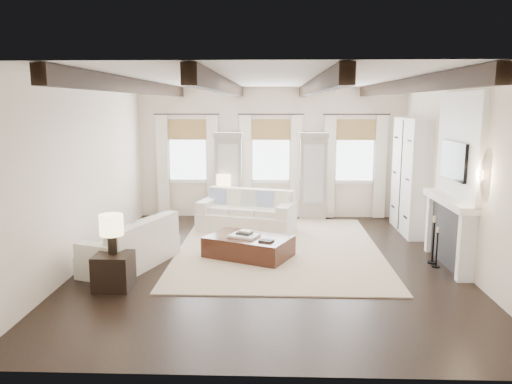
{
  "coord_description": "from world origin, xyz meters",
  "views": [
    {
      "loc": [
        0.06,
        -8.53,
        2.8
      ],
      "look_at": [
        -0.26,
        0.77,
        1.15
      ],
      "focal_mm": 35.0,
      "sensor_mm": 36.0,
      "label": 1
    }
  ],
  "objects_px": {
    "sofa_back": "(247,214)",
    "sofa_left": "(134,247)",
    "side_table_back": "(224,210)",
    "ottoman": "(249,247)",
    "side_table_front": "(114,271)"
  },
  "relations": [
    {
      "from": "side_table_front",
      "to": "side_table_back",
      "type": "height_order",
      "value": "side_table_back"
    },
    {
      "from": "sofa_back",
      "to": "side_table_front",
      "type": "distance_m",
      "value": 4.11
    },
    {
      "from": "sofa_back",
      "to": "side_table_back",
      "type": "xyz_separation_m",
      "value": [
        -0.61,
        0.81,
        -0.08
      ]
    },
    {
      "from": "ottoman",
      "to": "side_table_back",
      "type": "xyz_separation_m",
      "value": [
        -0.74,
        2.82,
        0.08
      ]
    },
    {
      "from": "sofa_back",
      "to": "side_table_front",
      "type": "relative_size",
      "value": 4.16
    },
    {
      "from": "ottoman",
      "to": "side_table_back",
      "type": "height_order",
      "value": "side_table_back"
    },
    {
      "from": "side_table_front",
      "to": "side_table_back",
      "type": "relative_size",
      "value": 0.98
    },
    {
      "from": "sofa_left",
      "to": "side_table_back",
      "type": "relative_size",
      "value": 3.75
    },
    {
      "from": "sofa_back",
      "to": "side_table_front",
      "type": "bearing_deg",
      "value": -116.9
    },
    {
      "from": "sofa_back",
      "to": "sofa_left",
      "type": "height_order",
      "value": "sofa_back"
    },
    {
      "from": "ottoman",
      "to": "side_table_front",
      "type": "relative_size",
      "value": 2.73
    },
    {
      "from": "sofa_back",
      "to": "sofa_left",
      "type": "distance_m",
      "value": 3.17
    },
    {
      "from": "sofa_left",
      "to": "side_table_front",
      "type": "distance_m",
      "value": 1.09
    },
    {
      "from": "sofa_back",
      "to": "ottoman",
      "type": "relative_size",
      "value": 1.52
    },
    {
      "from": "ottoman",
      "to": "side_table_front",
      "type": "xyz_separation_m",
      "value": [
        -1.99,
        -1.66,
        0.08
      ]
    }
  ]
}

